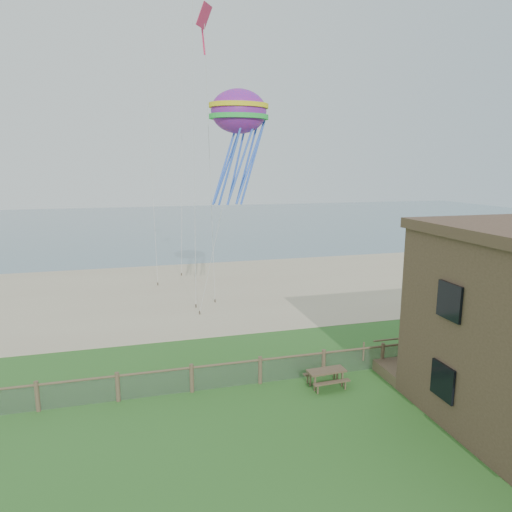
# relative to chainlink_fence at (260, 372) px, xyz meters

# --- Properties ---
(ground) EXTENTS (160.00, 160.00, 0.00)m
(ground) POSITION_rel_chainlink_fence_xyz_m (0.00, -6.00, -0.55)
(ground) COLOR #2E6322
(ground) RESTS_ON ground
(sand_beach) EXTENTS (72.00, 20.00, 0.02)m
(sand_beach) POSITION_rel_chainlink_fence_xyz_m (0.00, 16.00, -0.55)
(sand_beach) COLOR tan
(sand_beach) RESTS_ON ground
(ocean) EXTENTS (160.00, 68.00, 0.02)m
(ocean) POSITION_rel_chainlink_fence_xyz_m (0.00, 60.00, -0.55)
(ocean) COLOR slate
(ocean) RESTS_ON ground
(chainlink_fence) EXTENTS (36.20, 0.20, 1.25)m
(chainlink_fence) POSITION_rel_chainlink_fence_xyz_m (0.00, 0.00, 0.00)
(chainlink_fence) COLOR brown
(chainlink_fence) RESTS_ON ground
(picnic_table) EXTENTS (1.73, 1.34, 0.70)m
(picnic_table) POSITION_rel_chainlink_fence_xyz_m (2.71, -1.00, -0.20)
(picnic_table) COLOR brown
(picnic_table) RESTS_ON ground
(octopus_kite) EXTENTS (3.32, 2.35, 6.81)m
(octopus_kite) POSITION_rel_chainlink_fence_xyz_m (0.78, 7.20, 10.05)
(octopus_kite) COLOR #DD2260
(kite_red) EXTENTS (1.97, 1.89, 2.23)m
(kite_red) POSITION_rel_chainlink_fence_xyz_m (-0.80, 8.61, 16.45)
(kite_red) COLOR #C8234B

